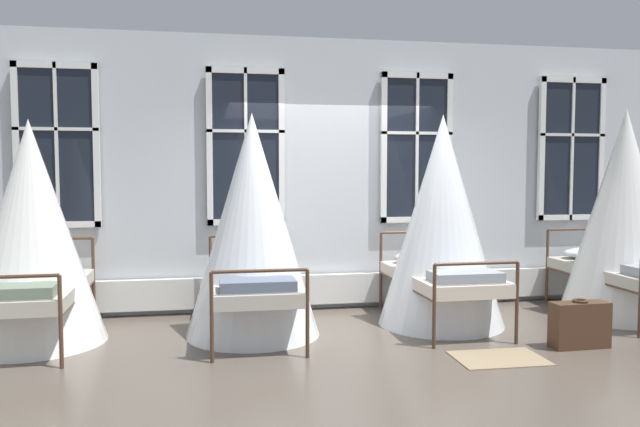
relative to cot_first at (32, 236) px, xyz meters
name	(u,v)px	position (x,y,z in m)	size (l,w,h in m)	color
ground	(352,329)	(3.21, -0.02, -1.06)	(21.11, 21.11, 0.00)	brown
back_wall_with_windows	(332,175)	(3.21, 1.12, 0.59)	(11.55, 0.10, 3.30)	silver
window_bank	(333,222)	(3.21, 0.99, 0.01)	(7.27, 0.10, 2.84)	black
cot_first	(32,236)	(0.00, 0.00, 0.00)	(1.37, 1.84, 2.20)	#4C3323
cot_second	(253,228)	(2.15, -0.06, 0.04)	(1.37, 1.83, 2.28)	#4C3323
cot_third	(442,224)	(4.22, 0.02, 0.05)	(1.37, 1.84, 2.31)	#4C3323
cot_fourth	(623,217)	(6.43, 0.00, 0.10)	(1.37, 1.84, 2.41)	#4C3323
rug_third	(499,358)	(4.27, -1.31, -1.06)	(0.80, 0.56, 0.01)	#8E7A5B
suitcase_dark	(580,325)	(5.19, -1.10, -0.84)	(0.56, 0.22, 0.47)	#472D1E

